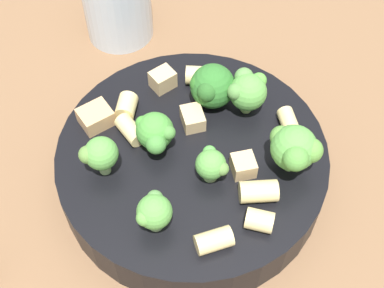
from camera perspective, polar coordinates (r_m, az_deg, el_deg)
name	(u,v)px	position (r m, az deg, el deg)	size (l,w,h in m)	color
ground_plane	(192,177)	(0.47, 0.00, -3.57)	(2.00, 2.00, 0.00)	brown
pasta_bowl	(192,163)	(0.45, 0.00, -2.00)	(0.23, 0.23, 0.04)	black
broccoli_floret_0	(212,86)	(0.46, 2.12, 6.19)	(0.04, 0.04, 0.04)	#93B766
broccoli_floret_1	(154,212)	(0.39, -4.10, -7.23)	(0.03, 0.03, 0.03)	#9EC175
broccoli_floret_2	(247,90)	(0.45, 5.91, 5.72)	(0.04, 0.04, 0.04)	#93B766
broccoli_floret_3	(295,149)	(0.41, 10.90, -0.49)	(0.04, 0.04, 0.05)	#93B766
broccoli_floret_4	(155,132)	(0.43, -3.97, 1.25)	(0.03, 0.04, 0.03)	#9EC175
broccoli_floret_5	(212,164)	(0.41, 2.12, -2.20)	(0.02, 0.03, 0.03)	#9EC175
broccoli_floret_6	(100,157)	(0.41, -9.82, -1.38)	(0.03, 0.03, 0.04)	#9EC175
rigatoni_0	(290,126)	(0.45, 10.42, 1.94)	(0.01, 0.01, 0.03)	#E0C67F
rigatoni_1	(214,240)	(0.39, 2.35, -10.24)	(0.02, 0.02, 0.03)	#E0C67F
rigatoni_2	(258,191)	(0.41, 7.10, -5.05)	(0.02, 0.02, 0.03)	#E0C67F
rigatoni_3	(130,130)	(0.45, -6.59, 1.50)	(0.01, 0.01, 0.03)	#E0C67F
rigatoni_4	(198,75)	(0.48, 0.61, 7.33)	(0.02, 0.02, 0.02)	#E0C67F
rigatoni_5	(259,220)	(0.40, 7.21, -8.09)	(0.02, 0.02, 0.02)	#E0C67F
rigatoni_6	(126,106)	(0.46, -7.00, 4.00)	(0.02, 0.02, 0.02)	#E0C67F
chicken_chunk_0	(193,118)	(0.45, 0.08, 2.77)	(0.02, 0.02, 0.01)	tan
chicken_chunk_1	(96,117)	(0.46, -10.24, 2.85)	(0.03, 0.02, 0.02)	tan
chicken_chunk_2	(243,166)	(0.42, 5.50, -2.31)	(0.02, 0.02, 0.02)	tan
chicken_chunk_3	(163,80)	(0.48, -3.15, 6.88)	(0.02, 0.02, 0.02)	tan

